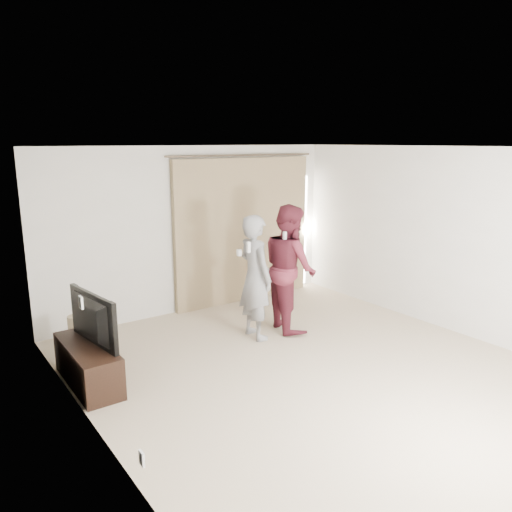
# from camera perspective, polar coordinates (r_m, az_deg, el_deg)

# --- Properties ---
(floor) EXTENTS (5.50, 5.50, 0.00)m
(floor) POSITION_cam_1_polar(r_m,az_deg,el_deg) (6.18, 5.95, -12.62)
(floor) COLOR #C3B092
(floor) RESTS_ON ground
(wall_back) EXTENTS (5.00, 0.04, 2.60)m
(wall_back) POSITION_cam_1_polar(r_m,az_deg,el_deg) (7.96, -7.03, 3.03)
(wall_back) COLOR silver
(wall_back) RESTS_ON ground
(wall_left) EXTENTS (0.04, 5.50, 2.60)m
(wall_left) POSITION_cam_1_polar(r_m,az_deg,el_deg) (4.53, -18.19, -5.21)
(wall_left) COLOR silver
(wall_left) RESTS_ON ground
(ceiling) EXTENTS (5.00, 5.50, 0.01)m
(ceiling) POSITION_cam_1_polar(r_m,az_deg,el_deg) (5.57, 6.59, 12.25)
(ceiling) COLOR silver
(ceiling) RESTS_ON wall_back
(curtain) EXTENTS (2.80, 0.11, 2.46)m
(curtain) POSITION_cam_1_polar(r_m,az_deg,el_deg) (8.38, -1.29, 2.96)
(curtain) COLOR tan
(curtain) RESTS_ON ground
(tv_console) EXTENTS (0.42, 1.21, 0.46)m
(tv_console) POSITION_cam_1_polar(r_m,az_deg,el_deg) (5.99, -18.65, -11.68)
(tv_console) COLOR black
(tv_console) RESTS_ON ground
(tv) EXTENTS (0.27, 1.02, 0.58)m
(tv) POSITION_cam_1_polar(r_m,az_deg,el_deg) (5.80, -19.02, -6.96)
(tv) COLOR black
(tv) RESTS_ON tv_console
(scratching_post) EXTENTS (0.36, 0.36, 0.47)m
(scratching_post) POSITION_cam_1_polar(r_m,az_deg,el_deg) (6.95, -19.81, -8.65)
(scratching_post) COLOR tan
(scratching_post) RESTS_ON ground
(person_man) EXTENTS (0.44, 0.65, 1.72)m
(person_man) POSITION_cam_1_polar(r_m,az_deg,el_deg) (6.79, -0.09, -2.43)
(person_man) COLOR gray
(person_man) RESTS_ON ground
(person_woman) EXTENTS (0.89, 1.03, 1.81)m
(person_woman) POSITION_cam_1_polar(r_m,az_deg,el_deg) (7.12, 3.87, -1.32)
(person_woman) COLOR maroon
(person_woman) RESTS_ON ground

